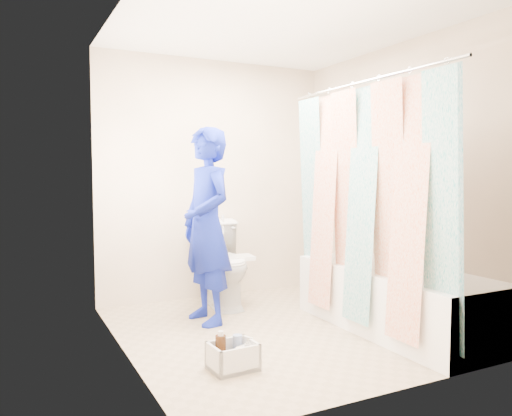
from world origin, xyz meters
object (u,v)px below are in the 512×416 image
bathtub (395,297)px  cleaning_caddy (234,357)px  toilet (223,263)px  plumber (207,225)px

bathtub → cleaning_caddy: size_ratio=5.75×
toilet → cleaning_caddy: size_ratio=2.65×
toilet → plumber: bearing=-120.8°
bathtub → cleaning_caddy: bathtub is taller
plumber → cleaning_caddy: bearing=-18.2°
toilet → plumber: (-0.33, -0.44, 0.42)m
plumber → bathtub: bearing=48.6°
cleaning_caddy → bathtub: bearing=2.9°
bathtub → toilet: (-0.93, 1.33, 0.13)m
toilet → plumber: plumber is taller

